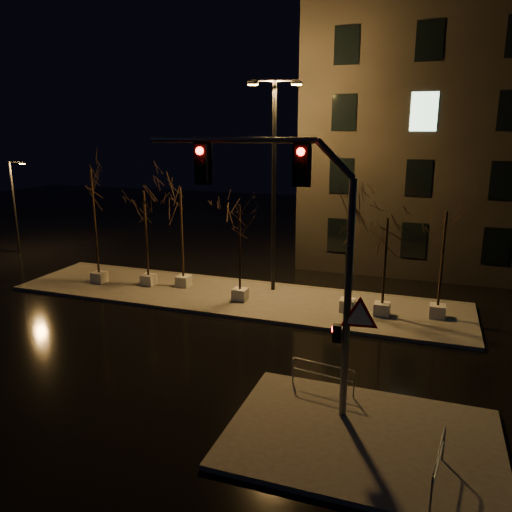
% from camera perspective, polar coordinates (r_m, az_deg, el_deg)
% --- Properties ---
extents(ground, '(90.00, 90.00, 0.00)m').
position_cam_1_polar(ground, '(19.27, -9.49, -10.23)').
color(ground, black).
rests_on(ground, ground).
extents(median, '(22.00, 5.00, 0.15)m').
position_cam_1_polar(median, '(24.28, -2.67, -4.63)').
color(median, '#4C4944').
rests_on(median, ground).
extents(sidewalk_corner, '(7.00, 5.00, 0.15)m').
position_cam_1_polar(sidewalk_corner, '(14.18, 12.00, -19.67)').
color(sidewalk_corner, '#4C4944').
rests_on(sidewalk_corner, ground).
extents(tree_0, '(1.80, 1.80, 6.05)m').
position_cam_1_polar(tree_0, '(26.56, -18.17, 6.65)').
color(tree_0, '#B9B8AC').
rests_on(tree_0, median).
extents(tree_1, '(1.80, 1.80, 4.98)m').
position_cam_1_polar(tree_1, '(25.50, -12.59, 4.90)').
color(tree_1, '#B9B8AC').
rests_on(tree_1, median).
extents(tree_2, '(1.80, 1.80, 5.17)m').
position_cam_1_polar(tree_2, '(24.91, -8.57, 5.20)').
color(tree_2, '#B9B8AC').
rests_on(tree_2, median).
extents(tree_3, '(1.80, 1.80, 4.62)m').
position_cam_1_polar(tree_3, '(22.63, -1.90, 3.37)').
color(tree_3, '#B9B8AC').
rests_on(tree_3, median).
extents(tree_4, '(1.80, 1.80, 4.78)m').
position_cam_1_polar(tree_4, '(21.52, 10.80, 2.89)').
color(tree_4, '#B9B8AC').
rests_on(tree_4, median).
extents(tree_5, '(1.80, 1.80, 4.36)m').
position_cam_1_polar(tree_5, '(21.42, 14.68, 1.75)').
color(tree_5, '#B9B8AC').
rests_on(tree_5, median).
extents(tree_6, '(1.80, 1.80, 4.69)m').
position_cam_1_polar(tree_6, '(21.84, 20.74, 2.20)').
color(tree_6, '#B9B8AC').
rests_on(tree_6, median).
extents(traffic_signal_mast, '(6.18, 0.88, 7.59)m').
position_cam_1_polar(traffic_signal_mast, '(13.12, 5.36, 1.92)').
color(traffic_signal_mast, '#585B60').
rests_on(traffic_signal_mast, sidewalk_corner).
extents(streetlight_main, '(2.46, 1.00, 9.99)m').
position_cam_1_polar(streetlight_main, '(23.92, 2.06, 9.41)').
color(streetlight_main, black).
rests_on(streetlight_main, median).
extents(streetlight_far, '(1.18, 0.33, 5.99)m').
position_cam_1_polar(streetlight_far, '(36.22, -25.83, 5.48)').
color(streetlight_far, black).
rests_on(streetlight_far, ground).
extents(guard_rail_a, '(2.00, 0.35, 0.87)m').
position_cam_1_polar(guard_rail_a, '(15.76, 7.64, -13.07)').
color(guard_rail_a, '#585B60').
rests_on(guard_rail_a, sidewalk_corner).
extents(guard_rail_b, '(0.30, 1.91, 0.91)m').
position_cam_1_polar(guard_rail_b, '(12.71, 20.13, -21.12)').
color(guard_rail_b, '#585B60').
rests_on(guard_rail_b, sidewalk_corner).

